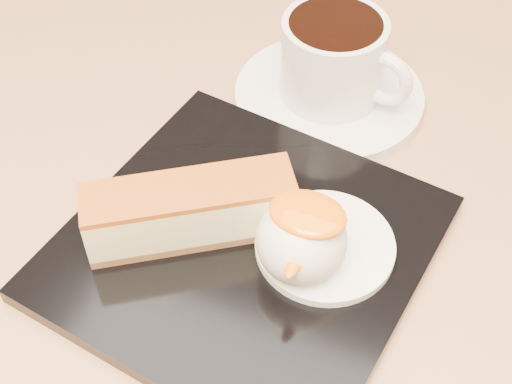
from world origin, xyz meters
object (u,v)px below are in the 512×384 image
at_px(cheesecake, 190,210).
at_px(saucer, 329,96).
at_px(table, 211,294).
at_px(ice_cream_scoop, 301,241).
at_px(dessert_plate, 244,247).
at_px(coffee_cup, 335,58).

xyz_separation_m(cheesecake, saucer, (0.04, 0.17, -0.03)).
relative_size(table, cheesecake, 6.14).
height_order(ice_cream_scoop, saucer, ice_cream_scoop).
height_order(dessert_plate, cheesecake, cheesecake).
bearing_deg(ice_cream_scoop, saucer, 102.37).
xyz_separation_m(dessert_plate, coffee_cup, (0.00, 0.17, 0.04)).
height_order(cheesecake, saucer, cheesecake).
distance_m(dessert_plate, ice_cream_scoop, 0.05).
height_order(dessert_plate, ice_cream_scoop, ice_cream_scoop).
relative_size(saucer, coffee_cup, 1.42).
bearing_deg(table, ice_cream_scoop, -30.50).
bearing_deg(table, coffee_cup, 61.56).
height_order(table, ice_cream_scoop, ice_cream_scoop).
bearing_deg(dessert_plate, ice_cream_scoop, -7.13).
xyz_separation_m(cheesecake, coffee_cup, (0.04, 0.17, 0.01)).
relative_size(ice_cream_scoop, saucer, 0.37).
height_order(table, cheesecake, cheesecake).
bearing_deg(ice_cream_scoop, table, 149.50).
bearing_deg(coffee_cup, dessert_plate, -80.58).
bearing_deg(saucer, cheesecake, -102.42).
distance_m(table, cheesecake, 0.20).
xyz_separation_m(ice_cream_scoop, coffee_cup, (-0.04, 0.17, 0.00)).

